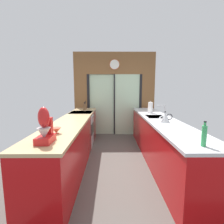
{
  "coord_description": "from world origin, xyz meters",
  "views": [
    {
      "loc": [
        -0.13,
        -3.15,
        1.55
      ],
      "look_at": [
        -0.09,
        0.86,
        0.98
      ],
      "focal_mm": 26.8,
      "sensor_mm": 36.0,
      "label": 1
    }
  ],
  "objects_px": {
    "stand_mixer": "(45,129)",
    "paper_towel_roll": "(150,108)",
    "soap_bottle": "(204,135)",
    "mixing_bowl": "(56,130)",
    "oven_range": "(82,129)",
    "knife_block": "(85,107)",
    "kettle": "(165,117)"
  },
  "relations": [
    {
      "from": "oven_range",
      "to": "mixing_bowl",
      "type": "height_order",
      "value": "mixing_bowl"
    },
    {
      "from": "oven_range",
      "to": "kettle",
      "type": "xyz_separation_m",
      "value": [
        1.8,
        -1.33,
        0.56
      ]
    },
    {
      "from": "stand_mixer",
      "to": "paper_towel_roll",
      "type": "distance_m",
      "value": 2.94
    },
    {
      "from": "stand_mixer",
      "to": "kettle",
      "type": "height_order",
      "value": "stand_mixer"
    },
    {
      "from": "mixing_bowl",
      "to": "soap_bottle",
      "type": "xyz_separation_m",
      "value": [
        1.78,
        -0.53,
        0.08
      ]
    },
    {
      "from": "oven_range",
      "to": "paper_towel_roll",
      "type": "distance_m",
      "value": 1.9
    },
    {
      "from": "kettle",
      "to": "soap_bottle",
      "type": "relative_size",
      "value": 0.92
    },
    {
      "from": "oven_range",
      "to": "mixing_bowl",
      "type": "bearing_deg",
      "value": -89.5
    },
    {
      "from": "kettle",
      "to": "oven_range",
      "type": "bearing_deg",
      "value": 143.51
    },
    {
      "from": "oven_range",
      "to": "soap_bottle",
      "type": "bearing_deg",
      "value": -55.76
    },
    {
      "from": "stand_mixer",
      "to": "soap_bottle",
      "type": "relative_size",
      "value": 1.5
    },
    {
      "from": "stand_mixer",
      "to": "paper_towel_roll",
      "type": "xyz_separation_m",
      "value": [
        1.78,
        2.35,
        -0.03
      ]
    },
    {
      "from": "knife_block",
      "to": "oven_range",
      "type": "bearing_deg",
      "value": -92.05
    },
    {
      "from": "oven_range",
      "to": "paper_towel_roll",
      "type": "height_order",
      "value": "paper_towel_roll"
    },
    {
      "from": "oven_range",
      "to": "soap_bottle",
      "type": "xyz_separation_m",
      "value": [
        1.8,
        -2.64,
        0.59
      ]
    },
    {
      "from": "soap_bottle",
      "to": "paper_towel_roll",
      "type": "relative_size",
      "value": 0.92
    },
    {
      "from": "knife_block",
      "to": "soap_bottle",
      "type": "relative_size",
      "value": 0.93
    },
    {
      "from": "soap_bottle",
      "to": "paper_towel_roll",
      "type": "distance_m",
      "value": 2.49
    },
    {
      "from": "oven_range",
      "to": "stand_mixer",
      "type": "height_order",
      "value": "stand_mixer"
    },
    {
      "from": "paper_towel_roll",
      "to": "stand_mixer",
      "type": "bearing_deg",
      "value": -127.19
    },
    {
      "from": "mixing_bowl",
      "to": "kettle",
      "type": "distance_m",
      "value": 1.95
    },
    {
      "from": "oven_range",
      "to": "paper_towel_roll",
      "type": "relative_size",
      "value": 3.04
    },
    {
      "from": "oven_range",
      "to": "knife_block",
      "type": "bearing_deg",
      "value": 87.95
    },
    {
      "from": "soap_bottle",
      "to": "oven_range",
      "type": "bearing_deg",
      "value": 124.24
    },
    {
      "from": "soap_bottle",
      "to": "paper_towel_roll",
      "type": "bearing_deg",
      "value": 90.0
    },
    {
      "from": "oven_range",
      "to": "stand_mixer",
      "type": "xyz_separation_m",
      "value": [
        0.02,
        -2.5,
        0.63
      ]
    },
    {
      "from": "soap_bottle",
      "to": "mixing_bowl",
      "type": "bearing_deg",
      "value": 163.44
    },
    {
      "from": "kettle",
      "to": "knife_block",
      "type": "bearing_deg",
      "value": 133.95
    },
    {
      "from": "mixing_bowl",
      "to": "paper_towel_roll",
      "type": "relative_size",
      "value": 0.47
    },
    {
      "from": "oven_range",
      "to": "stand_mixer",
      "type": "bearing_deg",
      "value": -89.58
    },
    {
      "from": "mixing_bowl",
      "to": "paper_towel_roll",
      "type": "bearing_deg",
      "value": 47.71
    },
    {
      "from": "oven_range",
      "to": "mixing_bowl",
      "type": "xyz_separation_m",
      "value": [
        0.02,
        -2.11,
        0.51
      ]
    }
  ]
}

